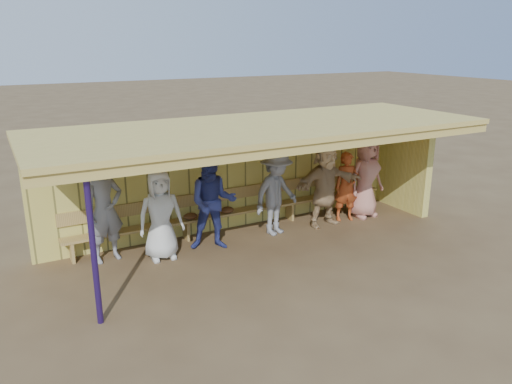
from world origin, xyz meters
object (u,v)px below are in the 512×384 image
at_px(player_f, 325,184).
at_px(bench, 240,206).
at_px(player_c, 213,202).
at_px(player_b, 161,215).
at_px(player_h, 366,177).
at_px(player_e, 276,193).
at_px(player_g, 347,187).
at_px(player_a, 104,210).

height_order(player_f, bench, player_f).
distance_m(player_c, bench, 1.31).
distance_m(player_b, player_h, 5.01).
height_order(player_b, bench, player_b).
distance_m(player_b, player_e, 2.58).
bearing_deg(player_h, player_c, 176.53).
xyz_separation_m(player_g, bench, (-2.43, 0.68, -0.28)).
bearing_deg(player_h, bench, 162.56).
height_order(player_b, player_g, player_b).
bearing_deg(player_g, bench, -179.95).
bearing_deg(player_a, player_h, -15.79).
bearing_deg(bench, player_c, -142.17).
distance_m(player_a, player_e, 3.54).
bearing_deg(player_b, bench, 22.35).
relative_size(player_f, bench, 0.25).
relative_size(player_f, player_h, 1.00).
relative_size(player_e, player_f, 0.96).
relative_size(player_e, player_g, 1.14).
height_order(player_e, player_f, player_f).
xyz_separation_m(player_f, player_g, (0.64, 0.03, -0.15)).
height_order(player_b, player_f, player_f).
bearing_deg(player_g, player_h, 14.52).
relative_size(player_a, player_c, 1.02).
xyz_separation_m(player_b, bench, (2.03, 0.72, -0.35)).
xyz_separation_m(player_f, bench, (-1.79, 0.72, -0.43)).
bearing_deg(bench, player_g, -15.75).
height_order(player_b, player_c, player_c).
relative_size(player_b, player_c, 0.90).
relative_size(player_a, player_e, 1.09).
bearing_deg(bench, player_a, -174.15).
bearing_deg(player_b, player_f, 2.88).
bearing_deg(player_e, player_c, 167.31).
bearing_deg(player_c, player_h, 23.37).
height_order(player_h, bench, player_h).
bearing_deg(player_e, player_f, -18.74).
bearing_deg(player_f, player_c, 177.61).
bearing_deg(player_a, player_e, -17.80).
height_order(player_a, player_b, player_a).
bearing_deg(player_e, bench, 113.39).
height_order(player_e, player_h, player_h).
distance_m(player_a, player_b, 1.04).
relative_size(player_c, player_e, 1.06).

